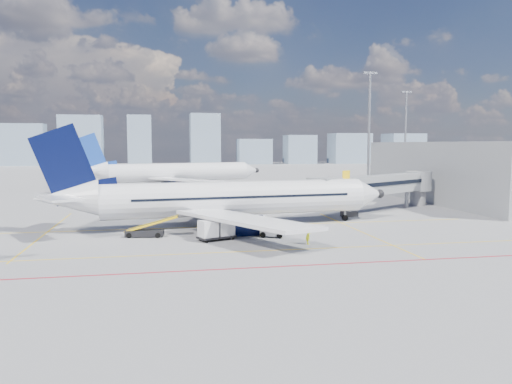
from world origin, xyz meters
The scene contains 13 objects.
ground centered at (0.00, 0.00, 0.00)m, with size 420.00×420.00×0.00m, color gray.
apron_markings centered at (-0.58, -3.91, 0.01)m, with size 90.00×35.12×0.01m.
jet_bridge centered at (23.51, 16.91, 3.74)m, with size 23.55×15.78×6.30m.
terminal_block centered at (39.95, 26.00, 5.00)m, with size 10.00×42.00×10.00m.
floodlight_mast_ne centered at (38.00, 55.00, 13.59)m, with size 3.20×0.61×25.45m.
floodlight_mast_far centered at (65.00, 90.00, 13.59)m, with size 3.20×0.61×25.45m.
distant_skyline centered at (5.28, 190.00, 8.77)m, with size 257.52×14.97×24.03m.
main_aircraft centered at (-0.64, 7.87, 3.22)m, with size 41.69×36.28×12.18m.
second_aircraft centered at (-5.13, 64.52, 3.22)m, with size 42.25×36.29×12.50m.
baggage_tug centered at (3.55, 0.45, 0.80)m, with size 2.75×2.29×1.67m.
cargo_dolly centered at (-2.24, -0.21, 1.13)m, with size 4.09×2.93×2.05m.
belt_loader centered at (-9.25, 2.92, 0.59)m, with size 5.67×2.16×2.27m.
ramp_worker centered at (6.22, -3.92, 0.91)m, with size 0.66×0.44×1.82m, color #F6FF1A.
Camera 1 is at (-7.70, -49.54, 9.63)m, focal length 35.00 mm.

